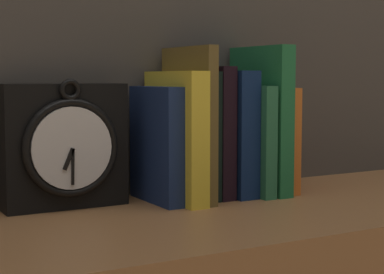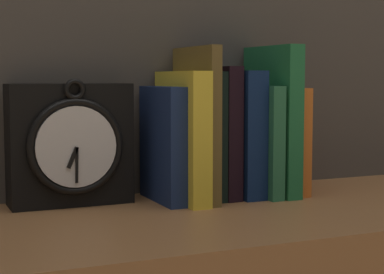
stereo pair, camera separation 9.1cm
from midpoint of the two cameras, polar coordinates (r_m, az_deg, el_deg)
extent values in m
cube|color=black|center=(0.99, -14.00, -0.75)|extent=(0.19, 0.07, 0.19)
torus|color=black|center=(0.96, -13.37, -0.97)|extent=(0.15, 0.01, 0.15)
cylinder|color=silver|center=(0.95, -13.32, -0.99)|extent=(0.12, 0.01, 0.12)
cube|color=black|center=(0.95, -13.61, -1.95)|extent=(0.02, 0.00, 0.03)
cube|color=black|center=(0.95, -13.24, -2.61)|extent=(0.01, 0.00, 0.05)
torus|color=black|center=(0.95, -13.47, 4.10)|extent=(0.03, 0.01, 0.03)
cube|color=navy|center=(1.01, -5.88, -0.70)|extent=(0.03, 0.14, 0.18)
cube|color=yellow|center=(1.01, -4.04, 0.02)|extent=(0.03, 0.16, 0.21)
cube|color=brown|center=(1.02, -2.85, 1.17)|extent=(0.02, 0.15, 0.24)
cube|color=black|center=(1.04, -2.09, 0.19)|extent=(0.02, 0.13, 0.20)
cube|color=black|center=(1.05, -0.91, 0.47)|extent=(0.03, 0.13, 0.21)
cube|color=#0F2450|center=(1.07, 0.82, 0.35)|extent=(0.04, 0.14, 0.21)
cube|color=#286C47|center=(1.08, 2.39, -0.25)|extent=(0.02, 0.15, 0.18)
cube|color=#1F6C3C|center=(1.09, 3.74, 1.54)|extent=(0.03, 0.15, 0.25)
cube|color=orange|center=(1.11, 4.70, -0.19)|extent=(0.02, 0.14, 0.18)
camera|label=1|loc=(0.05, -92.86, -0.26)|focal=60.00mm
camera|label=2|loc=(0.05, 87.14, 0.26)|focal=60.00mm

